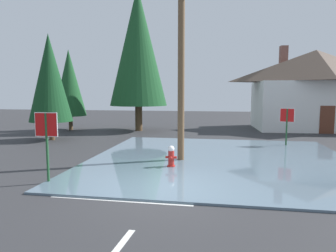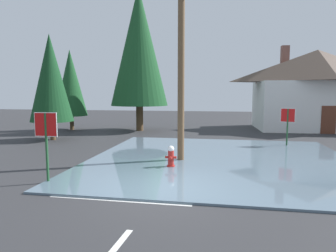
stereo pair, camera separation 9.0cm
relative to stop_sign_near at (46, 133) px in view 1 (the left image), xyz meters
name	(u,v)px [view 1 (the left image)]	position (x,y,z in m)	size (l,w,h in m)	color
ground_plane	(162,191)	(3.69, -0.01, -1.68)	(80.00, 80.00, 0.10)	#2D2D30
flood_puddle	(220,159)	(5.45, 4.36, -1.60)	(11.07, 10.94, 0.07)	slate
lane_stop_bar	(121,200)	(2.76, -1.05, -1.63)	(3.98, 0.30, 0.01)	silver
stop_sign_near	(46,133)	(0.00, 0.00, 0.00)	(0.77, 0.08, 2.28)	#1E4C28
fire_hydrant	(171,157)	(3.58, 2.60, -1.20)	(0.44, 0.38, 0.88)	#AD231E
utility_pole	(181,68)	(3.80, 3.84, 2.29)	(1.60, 0.28, 7.50)	brown
stop_sign_far	(287,119)	(9.01, 8.33, -0.16)	(0.69, 0.30, 2.08)	#1E4C28
house	(314,88)	(12.88, 16.99, 1.63)	(9.95, 6.40, 6.77)	silver
pine_tree_tall_left	(50,78)	(-4.80, 8.32, 2.17)	(2.58, 2.58, 6.46)	#4C3823
pine_tree_mid_left	(69,83)	(-6.15, 13.33, 2.05)	(2.50, 2.50, 6.26)	#4C3823
pine_tree_short_left	(138,47)	(-0.71, 13.72, 4.74)	(4.33, 4.33, 10.83)	#4C3823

